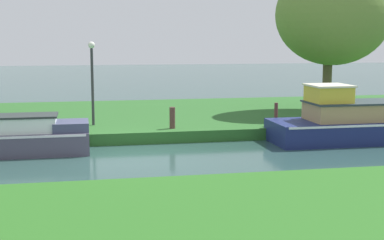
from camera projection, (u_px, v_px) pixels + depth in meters
ground_plane at (135, 158)px, 16.46m from camera, size 120.00×120.00×0.00m
riverbank_far at (119, 118)px, 23.22m from camera, size 72.00×10.00×0.40m
willow_tree_centre at (334, 15)px, 23.67m from camera, size 5.03×4.16×6.25m
lamp_post at (92, 73)px, 19.82m from camera, size 0.24×0.24×2.99m
mooring_post_near at (276, 114)px, 20.02m from camera, size 0.13×0.13×0.81m
mooring_post_far at (172, 118)px, 19.28m from camera, size 0.20×0.20×0.74m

